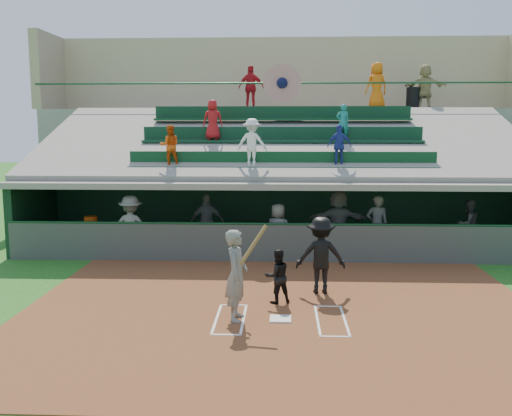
{
  "coord_description": "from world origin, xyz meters",
  "views": [
    {
      "loc": [
        0.01,
        -11.12,
        3.91
      ],
      "look_at": [
        -0.66,
        3.5,
        1.8
      ],
      "focal_mm": 40.0,
      "sensor_mm": 36.0,
      "label": 1
    }
  ],
  "objects_px": {
    "batter_at_plate": "(237,275)",
    "water_cooler": "(91,223)",
    "home_plate": "(280,319)",
    "trash_bin": "(413,98)",
    "white_table": "(89,241)",
    "catcher": "(277,276)"
  },
  "relations": [
    {
      "from": "water_cooler",
      "to": "trash_bin",
      "type": "xyz_separation_m",
      "value": [
        11.33,
        7.23,
        4.1
      ]
    },
    {
      "from": "home_plate",
      "to": "trash_bin",
      "type": "xyz_separation_m",
      "value": [
        5.45,
        13.19,
        5.01
      ]
    },
    {
      "from": "batter_at_plate",
      "to": "catcher",
      "type": "distance_m",
      "value": 1.44
    },
    {
      "from": "white_table",
      "to": "water_cooler",
      "type": "bearing_deg",
      "value": 39.57
    },
    {
      "from": "home_plate",
      "to": "batter_at_plate",
      "type": "bearing_deg",
      "value": -178.14
    },
    {
      "from": "home_plate",
      "to": "white_table",
      "type": "height_order",
      "value": "white_table"
    },
    {
      "from": "catcher",
      "to": "water_cooler",
      "type": "height_order",
      "value": "catcher"
    },
    {
      "from": "batter_at_plate",
      "to": "water_cooler",
      "type": "relative_size",
      "value": 4.82
    },
    {
      "from": "batter_at_plate",
      "to": "trash_bin",
      "type": "bearing_deg",
      "value": 64.38
    },
    {
      "from": "catcher",
      "to": "white_table",
      "type": "xyz_separation_m",
      "value": [
        -5.87,
        4.78,
        -0.23
      ]
    },
    {
      "from": "white_table",
      "to": "batter_at_plate",
      "type": "bearing_deg",
      "value": -56.2
    },
    {
      "from": "white_table",
      "to": "home_plate",
      "type": "bearing_deg",
      "value": -51.47
    },
    {
      "from": "water_cooler",
      "to": "home_plate",
      "type": "bearing_deg",
      "value": -45.42
    },
    {
      "from": "home_plate",
      "to": "water_cooler",
      "type": "bearing_deg",
      "value": 134.58
    },
    {
      "from": "home_plate",
      "to": "water_cooler",
      "type": "height_order",
      "value": "water_cooler"
    },
    {
      "from": "catcher",
      "to": "trash_bin",
      "type": "xyz_separation_m",
      "value": [
        5.53,
        12.07,
        4.43
      ]
    },
    {
      "from": "batter_at_plate",
      "to": "white_table",
      "type": "bearing_deg",
      "value": 130.5
    },
    {
      "from": "white_table",
      "to": "trash_bin",
      "type": "height_order",
      "value": "trash_bin"
    },
    {
      "from": "batter_at_plate",
      "to": "catcher",
      "type": "height_order",
      "value": "batter_at_plate"
    },
    {
      "from": "trash_bin",
      "to": "white_table",
      "type": "bearing_deg",
      "value": -147.37
    },
    {
      "from": "white_table",
      "to": "trash_bin",
      "type": "relative_size",
      "value": 0.9
    },
    {
      "from": "white_table",
      "to": "water_cooler",
      "type": "distance_m",
      "value": 0.56
    }
  ]
}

